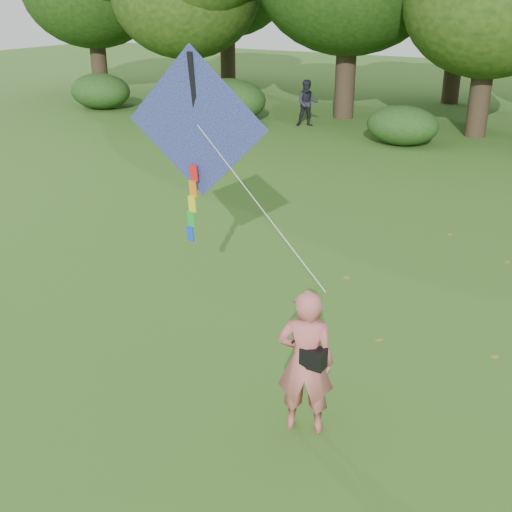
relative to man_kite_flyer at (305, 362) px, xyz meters
The scene contains 7 objects.
ground 1.12m from the man_kite_flyer, 132.69° to the right, with size 100.00×100.00×0.00m, color #265114.
man_kite_flyer is the anchor object (origin of this frame).
bystander_left 20.20m from the man_kite_flyer, 116.28° to the left, with size 0.92×0.71×1.89m, color #21202B.
crossbody_bag 0.18m from the man_kite_flyer, 14.61° to the right, with size 0.43×0.20×0.75m.
flying_kite 3.98m from the man_kite_flyer, 149.03° to the left, with size 4.16×1.98×3.12m.
shrub_band 17.25m from the man_kite_flyer, 93.60° to the left, with size 39.15×3.22×1.88m.
fallen_leaves 4.74m from the man_kite_flyer, 80.79° to the left, with size 10.54×12.31×0.01m.
Camera 1 is at (3.33, -5.86, 5.29)m, focal length 45.00 mm.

